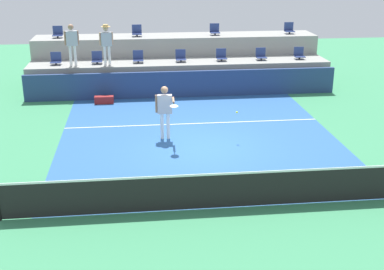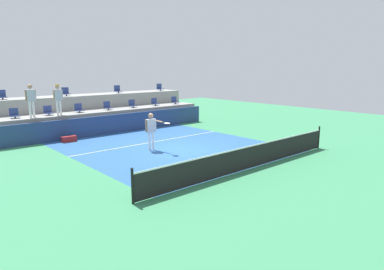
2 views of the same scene
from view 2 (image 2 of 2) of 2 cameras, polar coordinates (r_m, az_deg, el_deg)
name	(u,v)px [view 2 (image 2 of 2)]	position (r m, az deg, el deg)	size (l,w,h in m)	color
ground_plane	(183,150)	(16.21, -1.58, -2.55)	(40.00, 40.00, 0.00)	#388456
court_inner_paint	(169,147)	(16.97, -3.75, -1.94)	(9.00, 10.00, 0.01)	#285693
court_service_line	(153,142)	(18.07, -6.47, -1.16)	(9.00, 0.06, 0.00)	white
tennis_net	(250,156)	(13.36, 9.51, -3.51)	(10.48, 0.08, 1.07)	black
sponsor_backboard	(118,123)	(20.97, -12.18, 1.90)	(13.00, 0.16, 1.10)	navy
seating_tier_lower	(107,120)	(22.09, -13.85, 2.48)	(13.00, 1.80, 1.25)	gray
seating_tier_upper	(94,110)	(23.63, -15.94, 3.97)	(13.00, 1.80, 2.10)	gray
stadium_chair_lower_far_left	(14,114)	(20.05, -27.36, 3.11)	(0.44, 0.40, 0.52)	#2D2D33
stadium_chair_lower_left	(48,111)	(20.53, -22.72, 3.66)	(0.44, 0.40, 0.52)	#2D2D33
stadium_chair_lower_mid_left	(79,109)	(21.15, -18.23, 4.16)	(0.44, 0.40, 0.52)	#2D2D33
stadium_chair_lower_center	(108,106)	(21.94, -13.81, 4.64)	(0.44, 0.40, 0.52)	#2D2D33
stadium_chair_lower_mid_right	(133,104)	(22.82, -9.83, 5.04)	(0.44, 0.40, 0.52)	#2D2D33
stadium_chair_lower_right	(155,102)	(23.79, -6.18, 5.39)	(0.44, 0.40, 0.52)	#2D2D33
stadium_chair_lower_far_right	(175,101)	(24.83, -2.89, 5.68)	(0.44, 0.40, 0.52)	#2D2D33
stadium_chair_upper_far_left	(2,95)	(21.70, -28.96, 5.75)	(0.44, 0.40, 0.52)	#2D2D33
stadium_chair_upper_left	(66,92)	(22.73, -20.19, 6.65)	(0.44, 0.40, 0.52)	#2D2D33
stadium_chair_upper_right	(118,90)	(24.28, -12.20, 7.33)	(0.44, 0.40, 0.52)	#2D2D33
stadium_chair_upper_far_right	(160,88)	(26.21, -5.35, 7.81)	(0.44, 0.40, 0.52)	#2D2D33
tennis_player	(152,128)	(16.09, -6.72, 1.23)	(0.67, 1.23, 1.77)	white
spectator_in_grey	(31,97)	(19.80, -25.15, 5.65)	(0.60, 0.28, 1.73)	white
spectator_with_hat	(58,96)	(20.24, -21.31, 6.01)	(0.58, 0.45, 1.70)	white
tennis_ball	(194,126)	(17.19, 0.26, 1.50)	(0.07, 0.07, 0.07)	#CCE033
equipment_bag	(69,139)	(19.11, -19.71, -0.64)	(0.76, 0.28, 0.30)	maroon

